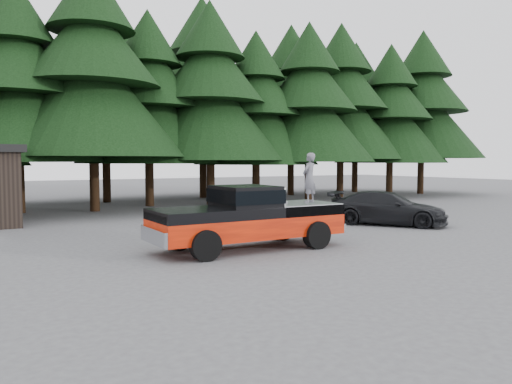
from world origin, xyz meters
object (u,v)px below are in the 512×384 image
air_compressor (272,196)px  man_on_bed (309,178)px  pickup_truck (248,227)px  parked_car (388,208)px

air_compressor → man_on_bed: size_ratio=0.43×
pickup_truck → man_on_bed: bearing=-1.3°
pickup_truck → air_compressor: bearing=12.2°
air_compressor → parked_car: 7.20m
pickup_truck → parked_car: (7.89, 2.07, 0.03)m
pickup_truck → parked_car: parked_car is taller
pickup_truck → air_compressor: (0.98, 0.21, 0.90)m
air_compressor → man_on_bed: man_on_bed is taller
pickup_truck → man_on_bed: 2.67m
man_on_bed → parked_car: 6.21m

